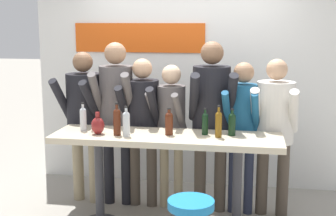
{
  "coord_description": "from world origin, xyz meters",
  "views": [
    {
      "loc": [
        0.77,
        -4.35,
        2.05
      ],
      "look_at": [
        0.0,
        0.09,
        1.21
      ],
      "focal_mm": 50.0,
      "sensor_mm": 36.0,
      "label": 1
    }
  ],
  "objects": [
    {
      "name": "wine_bottle_1",
      "position": [
        -0.37,
        -0.12,
        1.1
      ],
      "size": [
        0.07,
        0.07,
        0.29
      ],
      "color": "#B7BCC1",
      "rests_on": "tasting_table"
    },
    {
      "name": "person_right",
      "position": [
        0.72,
        0.51,
        1.03
      ],
      "size": [
        0.4,
        0.52,
        1.64
      ],
      "rotation": [
        0.0,
        0.0,
        -0.1
      ],
      "color": "#23283D",
      "rests_on": "ground_plane"
    },
    {
      "name": "person_center_right",
      "position": [
        0.39,
        0.51,
        1.15
      ],
      "size": [
        0.53,
        0.64,
        1.85
      ],
      "rotation": [
        0.0,
        0.0,
        0.16
      ],
      "color": "#473D33",
      "rests_on": "ground_plane"
    },
    {
      "name": "wine_bottle_3",
      "position": [
        -0.86,
        0.04,
        1.1
      ],
      "size": [
        0.07,
        0.07,
        0.29
      ],
      "color": "#B7BCC1",
      "rests_on": "tasting_table"
    },
    {
      "name": "wine_bottle_5",
      "position": [
        0.5,
        -0.01,
        1.1
      ],
      "size": [
        0.06,
        0.06,
        0.31
      ],
      "color": "brown",
      "rests_on": "tasting_table"
    },
    {
      "name": "person_far_left",
      "position": [
        -1.04,
        0.57,
        1.06
      ],
      "size": [
        0.54,
        0.63,
        1.72
      ],
      "rotation": [
        0.0,
        0.0,
        -0.2
      ],
      "color": "gray",
      "rests_on": "ground_plane"
    },
    {
      "name": "wine_bottle_6",
      "position": [
        0.37,
        0.08,
        1.08
      ],
      "size": [
        0.06,
        0.06,
        0.26
      ],
      "color": "black",
      "rests_on": "tasting_table"
    },
    {
      "name": "person_center",
      "position": [
        -0.04,
        0.53,
        1.0
      ],
      "size": [
        0.42,
        0.53,
        1.6
      ],
      "rotation": [
        0.0,
        0.0,
        -0.19
      ],
      "color": "gray",
      "rests_on": "ground_plane"
    },
    {
      "name": "wine_bottle_0",
      "position": [
        0.02,
        0.01,
        1.09
      ],
      "size": [
        0.08,
        0.08,
        0.27
      ],
      "color": "#4C1E0F",
      "rests_on": "tasting_table"
    },
    {
      "name": "wine_bottle_4",
      "position": [
        -0.47,
        -0.09,
        1.11
      ],
      "size": [
        0.07,
        0.07,
        0.32
      ],
      "color": "#4C1E0F",
      "rests_on": "tasting_table"
    },
    {
      "name": "decorative_vase",
      "position": [
        -0.67,
        -0.08,
        1.05
      ],
      "size": [
        0.13,
        0.13,
        0.22
      ],
      "color": "maroon",
      "rests_on": "tasting_table"
    },
    {
      "name": "back_wall",
      "position": [
        -0.01,
        1.44,
        1.37
      ],
      "size": [
        3.84,
        0.12,
        2.72
      ],
      "color": "silver",
      "rests_on": "ground_plane"
    },
    {
      "name": "tasting_table",
      "position": [
        0.0,
        0.0,
        0.81
      ],
      "size": [
        2.24,
        0.61,
        0.96
      ],
      "color": "beige",
      "rests_on": "ground_plane"
    },
    {
      "name": "person_left",
      "position": [
        -0.66,
        0.54,
        1.14
      ],
      "size": [
        0.45,
        0.58,
        1.83
      ],
      "rotation": [
        0.0,
        0.0,
        0.05
      ],
      "color": "black",
      "rests_on": "ground_plane"
    },
    {
      "name": "person_far_right",
      "position": [
        1.05,
        0.52,
        1.03
      ],
      "size": [
        0.51,
        0.59,
        1.68
      ],
      "rotation": [
        0.0,
        0.0,
        -0.11
      ],
      "color": "#473D33",
      "rests_on": "ground_plane"
    },
    {
      "name": "person_center_left",
      "position": [
        -0.36,
        0.54,
        1.03
      ],
      "size": [
        0.45,
        0.55,
        1.66
      ],
      "rotation": [
        0.0,
        0.0,
        -0.08
      ],
      "color": "#473D33",
      "rests_on": "ground_plane"
    },
    {
      "name": "wine_bottle_2",
      "position": [
        0.63,
        0.1,
        1.09
      ],
      "size": [
        0.07,
        0.07,
        0.26
      ],
      "color": "black",
      "rests_on": "tasting_table"
    }
  ]
}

